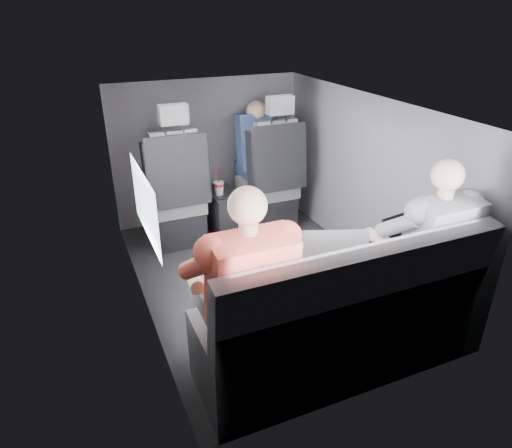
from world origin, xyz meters
name	(u,v)px	position (x,y,z in m)	size (l,w,h in m)	color
floor	(262,278)	(0.00, 0.00, 0.00)	(2.60, 2.60, 0.00)	black
ceiling	(263,104)	(0.00, 0.00, 1.35)	(2.60, 2.60, 0.00)	#B2B2AD
panel_left	(137,220)	(-0.90, 0.00, 0.68)	(0.02, 2.60, 1.35)	#56565B
panel_right	(366,182)	(0.90, 0.00, 0.68)	(0.02, 2.60, 1.35)	#56565B
panel_front	(207,151)	(0.00, 1.30, 0.68)	(1.80, 0.02, 1.35)	#56565B
panel_back	(371,294)	(0.00, -1.30, 0.68)	(1.80, 0.02, 1.35)	#56565B
side_window	(145,205)	(-0.88, -0.30, 0.90)	(0.02, 0.75, 0.42)	white
seatbelt	(278,150)	(0.45, 0.67, 0.80)	(0.05, 0.01, 0.65)	black
front_seat_left	(175,202)	(-0.45, 0.84, 0.40)	(0.52, 0.58, 1.26)	black
front_seat_right	(270,187)	(0.45, 0.84, 0.40)	(0.52, 0.58, 1.26)	black
center_console	(224,212)	(0.00, 0.88, 0.20)	(0.24, 0.48, 0.41)	black
rear_bench	(338,325)	(0.00, -1.06, 0.31)	(1.60, 0.57, 0.92)	#56565A
soda_cup	(219,188)	(-0.05, 0.83, 0.47)	(0.09, 0.09, 0.28)	white
laptop_white	(241,275)	(-0.49, -0.82, 0.63)	(0.34, 0.33, 0.24)	white
laptop_silver	(325,257)	(0.02, -0.84, 0.64)	(0.43, 0.44, 0.26)	#AAAAAF
laptop_black	(391,235)	(0.56, -0.76, 0.63)	(0.34, 0.32, 0.22)	black
passenger_rear_left	(241,291)	(-0.55, -0.97, 0.63)	(0.51, 0.63, 1.23)	#323136
passenger_rear_right	(420,249)	(0.60, -0.97, 0.62)	(0.49, 0.62, 1.21)	navy
passenger_front_right	(256,145)	(0.42, 1.10, 0.74)	(0.37, 0.37, 0.72)	navy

